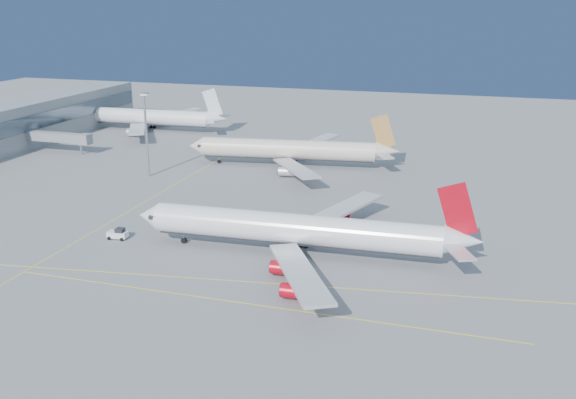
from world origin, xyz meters
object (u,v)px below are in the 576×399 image
Objects in this scene: airliner_etihad at (292,150)px; airliner_virgin at (301,230)px; airliner_third at (148,117)px; light_mast at (146,127)px; pushback_tug at (118,234)px.

airliner_virgin is at bearing -79.64° from airliner_etihad.
airliner_etihad is at bearing 105.69° from airliner_virgin.
airliner_virgin is 139.78m from airliner_third.
light_mast is (-58.49, 44.51, 9.04)m from airliner_virgin.
airliner_etihad is at bearing -31.01° from airliner_third.
airliner_third is 120.18m from pushback_tug.
airliner_etihad is (-22.24, 67.73, -0.05)m from airliner_virgin.
airliner_third is 69.95m from light_mast.
pushback_tug is at bearing -178.31° from airliner_virgin.
airliner_third reaches higher than airliner_etihad.
airliner_etihad is 44.00m from light_mast.
airliner_virgin is 40.06m from pushback_tug.
light_mast reaches higher than airliner_etihad.
light_mast is (33.49, -60.74, 9.00)m from airliner_third.
pushback_tug is at bearing -68.43° from light_mast.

